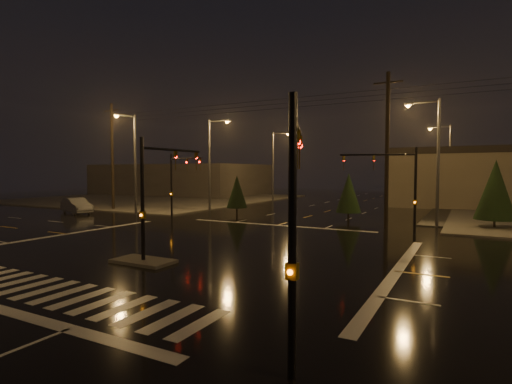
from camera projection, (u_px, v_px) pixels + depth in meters
ground at (194, 248)px, 22.66m from camera, size 140.00×140.00×0.00m
sidewalk_nw at (157, 198)px, 63.23m from camera, size 36.00×36.00×0.12m
median_island at (143, 261)px, 19.14m from camera, size 3.00×1.60×0.15m
crosswalk at (46, 290)px, 14.74m from camera, size 15.00×2.60×0.01m
stop_bar_far at (277, 225)px, 32.33m from camera, size 16.00×0.50×0.01m
commercial_block at (180, 179)px, 76.01m from camera, size 30.00×18.00×5.60m
signal_mast_median at (156, 184)px, 19.76m from camera, size 0.25×4.59×6.00m
signal_mast_ne at (399, 180)px, 26.88m from camera, size 4.84×1.86×6.00m
signal_mast_nw at (177, 178)px, 35.87m from camera, size 4.84×1.86×6.00m
signal_mast_se at (294, 201)px, 9.05m from camera, size 1.55×3.87×6.00m
streetlight_1 at (212, 158)px, 43.48m from camera, size 2.77×0.32×10.00m
streetlight_2 at (275, 161)px, 57.55m from camera, size 2.77×0.32×10.00m
streetlight_3 at (434, 153)px, 31.14m from camera, size 2.77×0.32×10.00m
streetlight_4 at (447, 160)px, 48.73m from camera, size 2.77×0.32×10.00m
streetlight_5 at (133, 157)px, 39.76m from camera, size 0.32×2.77×10.00m
utility_pole_0 at (112, 156)px, 45.06m from camera, size 2.20×0.32×12.00m
utility_pole_1 at (387, 149)px, 30.87m from camera, size 2.20×0.32×12.00m
conifer_0 at (495, 190)px, 30.26m from camera, size 2.92×2.92×5.27m
conifer_3 at (237, 192)px, 40.13m from camera, size 2.10×2.10×3.98m
conifer_4 at (349, 193)px, 35.57m from camera, size 2.25×2.25×4.21m
car_crossing at (77, 206)px, 41.36m from camera, size 5.18×3.14×1.61m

